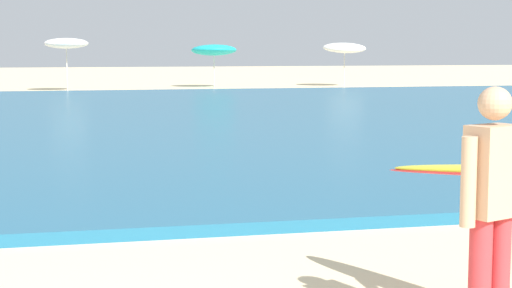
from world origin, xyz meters
The scene contains 4 objects.
sea centered at (0.00, 18.62, 0.07)m, with size 120.00×28.00×0.14m, color #1E6084.
beach_umbrella_2 centered at (0.02, 34.69, 2.14)m, with size 1.95×1.96×2.40m.
beach_umbrella_3 centered at (7.08, 36.77, 1.83)m, with size 2.22×2.24×2.15m.
beach_umbrella_4 centered at (13.73, 36.55, 1.93)m, with size 2.17×2.21×2.28m.
Camera 1 is at (-0.20, -3.83, 1.98)m, focal length 58.76 mm.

